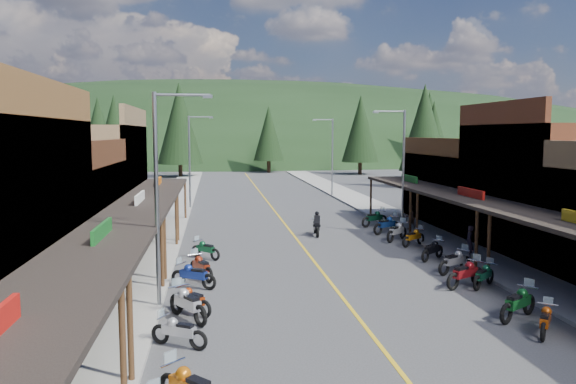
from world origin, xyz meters
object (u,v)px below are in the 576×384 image
object	(u,v)px
pine_2	(180,123)
bike_east_11	(387,224)
shop_west_2	(34,215)
pine_4	(361,129)
bike_west_7	(201,266)
pine_7	(58,129)
bike_east_12	(375,217)
bike_east_7	(455,260)
bike_east_5	(484,274)
bike_west_3	(179,330)
bike_east_6	(465,272)
shop_east_2	(558,188)
bike_east_8	(433,249)
bike_east_9	(414,236)
bike_east_4	(518,301)
bike_west_8	(205,248)
pedestrian_east_a	(470,242)
shop_west_3	(79,179)
pine_6	(513,133)
pine_11	(424,128)
bike_east_10	(397,230)
pine_1	(98,129)
streetlight_0	(161,190)
shop_east_3	(477,189)
bike_west_6	(193,274)
streetlight_1	(191,157)
rider_on_bike	(316,226)
pine_9	(433,134)
streetlight_2	(401,165)
pedestrian_east_b	(410,217)
pine_5	(429,125)
bike_west_5	(192,299)

from	to	relation	value
pine_2	bike_east_11	size ratio (longest dim) A/B	6.00
bike_east_11	shop_west_2	bearing A→B (deg)	-103.04
pine_4	bike_west_7	bearing A→B (deg)	-110.89
pine_7	bike_east_12	distance (m)	75.69
bike_east_7	bike_east_5	bearing A→B (deg)	-24.41
bike_west_3	bike_east_6	xyz separation A→B (m)	(11.64, 5.23, 0.11)
shop_east_2	bike_east_6	world-z (taller)	shop_east_2
bike_east_8	bike_east_9	bearing A→B (deg)	135.77
shop_east_2	bike_east_9	bearing A→B (deg)	162.63
bike_east_4	bike_east_9	size ratio (longest dim) A/B	1.14
bike_west_8	pedestrian_east_a	size ratio (longest dim) A/B	1.15
shop_west_2	pine_4	xyz separation A→B (m)	(31.75, 58.30, 4.70)
shop_west_3	pedestrian_east_a	distance (m)	24.60
bike_west_8	pine_6	bearing A→B (deg)	5.04
pine_11	bike_east_10	distance (m)	35.89
pine_1	pedestrian_east_a	xyz separation A→B (m)	(31.88, -70.07, -6.24)
streetlight_0	bike_east_4	size ratio (longest dim) A/B	3.51
pine_1	shop_east_3	bearing A→B (deg)	-57.25
shop_west_2	bike_west_6	world-z (taller)	shop_west_2
streetlight_1	bike_east_12	world-z (taller)	streetlight_1
bike_east_6	bike_east_10	bearing A→B (deg)	148.84
pine_4	rider_on_bike	xyz separation A→B (m)	(-16.59, -52.04, -6.59)
pine_9	bike_east_11	xyz separation A→B (m)	(-17.93, -36.96, -5.71)
bike_west_7	bike_west_8	size ratio (longest dim) A/B	1.12
pine_2	bike_west_8	bearing A→B (deg)	-85.40
streetlight_0	bike_east_7	xyz separation A→B (m)	(13.04, 3.63, -3.83)
bike_east_12	pedestrian_east_a	size ratio (longest dim) A/B	1.35
bike_east_9	pedestrian_east_a	distance (m)	4.36
pine_1	bike_east_12	distance (m)	66.62
bike_west_8	rider_on_bike	distance (m)	9.00
pine_2	shop_east_3	bearing A→B (deg)	-63.04
bike_east_12	streetlight_0	bearing A→B (deg)	-65.10
streetlight_2	pine_6	world-z (taller)	pine_6
shop_west_3	bike_west_6	bearing A→B (deg)	-61.78
pine_9	bike_east_9	size ratio (longest dim) A/B	5.38
shop_east_3	bike_east_11	size ratio (longest dim) A/B	4.67
bike_west_3	shop_east_2	bearing A→B (deg)	-29.55
shop_east_3	bike_west_7	bearing A→B (deg)	-145.72
pine_2	bike_east_12	xyz separation A→B (m)	(16.10, -47.06, -7.34)
pine_9	pine_2	bearing A→B (deg)	159.08
pedestrian_east_a	pine_11	bearing A→B (deg)	-174.76
pine_2	bike_east_10	xyz separation A→B (m)	(15.95, -52.37, -7.34)
bike_west_8	pedestrian_east_a	distance (m)	13.59
bike_west_7	bike_east_6	size ratio (longest dim) A/B	0.95
shop_west_3	pine_2	bearing A→B (deg)	85.37
shop_east_3	bike_east_6	distance (m)	18.12
streetlight_2	bike_east_12	world-z (taller)	streetlight_2
bike_east_11	bike_east_8	bearing A→B (deg)	-30.55
bike_west_6	pedestrian_east_b	xyz separation A→B (m)	(13.83, 12.10, 0.36)
pine_5	bike_west_5	world-z (taller)	pine_5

